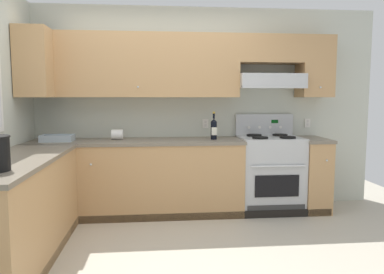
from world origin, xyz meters
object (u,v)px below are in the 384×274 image
(stove, at_px, (270,173))
(bowl, at_px, (57,139))
(wine_bottle, at_px, (214,128))
(paper_towel_roll, at_px, (117,134))

(stove, xyz_separation_m, bowl, (-2.56, -0.05, 0.46))
(stove, xyz_separation_m, wine_bottle, (-0.72, -0.03, 0.57))
(wine_bottle, relative_size, paper_towel_roll, 2.42)
(bowl, distance_m, paper_towel_roll, 0.69)
(stove, bearing_deg, wine_bottle, -177.70)
(wine_bottle, distance_m, paper_towel_roll, 1.17)
(stove, distance_m, wine_bottle, 0.91)
(wine_bottle, bearing_deg, paper_towel_roll, 174.28)
(stove, relative_size, wine_bottle, 3.55)
(bowl, relative_size, paper_towel_roll, 2.59)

